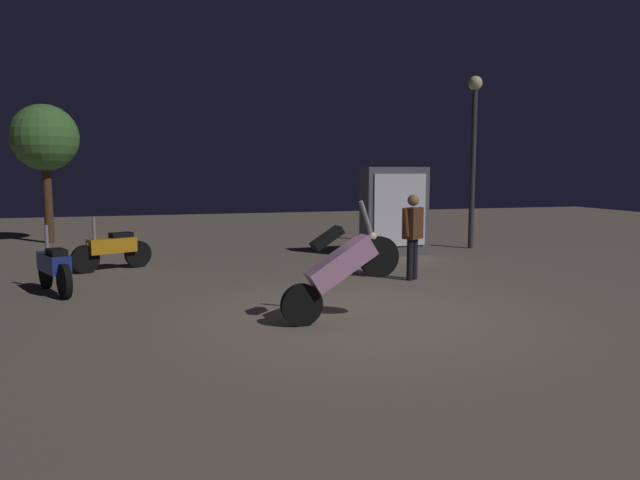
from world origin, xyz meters
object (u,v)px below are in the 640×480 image
at_px(motorcycle_blue_parked_left, 54,267).
at_px(motorcycle_orange_parked_right, 112,249).
at_px(motorcycle_pink_foreground, 341,268).
at_px(person_rider_beside, 413,230).
at_px(streetlamp_near, 474,138).
at_px(kiosk_billboard, 395,211).

relative_size(motorcycle_blue_parked_left, motorcycle_orange_parked_right, 1.02).
bearing_deg(motorcycle_pink_foreground, motorcycle_orange_parked_right, 117.80).
height_order(person_rider_beside, streetlamp_near, streetlamp_near).
distance_m(motorcycle_orange_parked_right, kiosk_billboard, 6.38).
distance_m(person_rider_beside, kiosk_billboard, 3.16).
distance_m(person_rider_beside, streetlamp_near, 5.35).
bearing_deg(kiosk_billboard, motorcycle_pink_foreground, 55.04).
distance_m(motorcycle_pink_foreground, motorcycle_orange_parked_right, 6.14).
distance_m(motorcycle_blue_parked_left, streetlamp_near, 10.37).
bearing_deg(person_rider_beside, kiosk_billboard, 129.54).
xyz_separation_m(person_rider_beside, streetlamp_near, (3.38, 3.68, 1.90)).
height_order(motorcycle_pink_foreground, streetlamp_near, streetlamp_near).
relative_size(motorcycle_pink_foreground, motorcycle_blue_parked_left, 1.06).
bearing_deg(streetlamp_near, kiosk_billboard, -164.64).
relative_size(motorcycle_pink_foreground, motorcycle_orange_parked_right, 1.08).
relative_size(motorcycle_orange_parked_right, kiosk_billboard, 0.73).
relative_size(motorcycle_pink_foreground, person_rider_beside, 1.05).
bearing_deg(motorcycle_pink_foreground, streetlamp_near, 45.01).
bearing_deg(motorcycle_orange_parked_right, motorcycle_blue_parked_left, 43.98).
bearing_deg(motorcycle_blue_parked_left, motorcycle_orange_parked_right, -43.27).
bearing_deg(person_rider_beside, motorcycle_blue_parked_left, -128.09).
xyz_separation_m(motorcycle_orange_parked_right, person_rider_beside, (5.40, -2.68, 0.50)).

